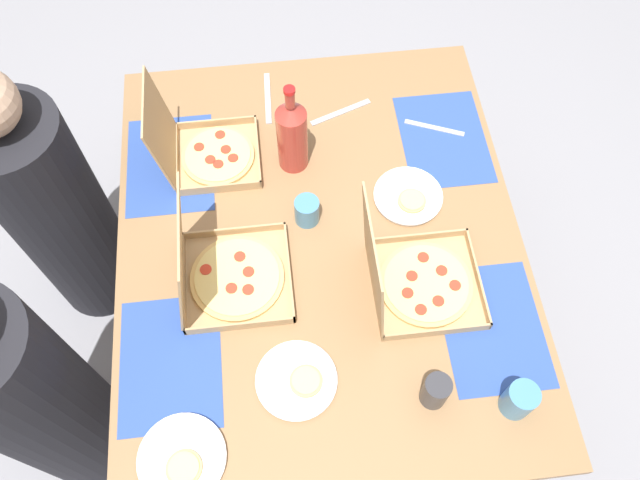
{
  "coord_description": "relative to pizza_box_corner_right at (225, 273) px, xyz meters",
  "views": [
    {
      "loc": [
        -0.86,
        0.1,
        2.32
      ],
      "look_at": [
        0.0,
        0.0,
        0.73
      ],
      "focal_mm": 35.72,
      "sensor_mm": 36.0,
      "label": 1
    }
  ],
  "objects": [
    {
      "name": "ground_plane",
      "position": [
        0.1,
        -0.27,
        -0.78
      ],
      "size": [
        6.0,
        6.0,
        0.0
      ],
      "primitive_type": "plane",
      "color": "gray"
    },
    {
      "name": "dining_table",
      "position": [
        0.1,
        -0.27,
        -0.15
      ],
      "size": [
        1.4,
        1.15,
        0.73
      ],
      "color": "#3F3328",
      "rests_on": "ground_plane"
    },
    {
      "name": "placemat_near_left",
      "position": [
        -0.22,
        -0.69,
        -0.05
      ],
      "size": [
        0.36,
        0.26,
        0.0
      ],
      "primitive_type": "cube",
      "color": "#2D4C9E",
      "rests_on": "dining_table"
    },
    {
      "name": "placemat_near_right",
      "position": [
        0.41,
        -0.69,
        -0.05
      ],
      "size": [
        0.36,
        0.26,
        0.0
      ],
      "primitive_type": "cube",
      "color": "#2D4C9E",
      "rests_on": "dining_table"
    },
    {
      "name": "placemat_far_left",
      "position": [
        -0.22,
        0.16,
        -0.05
      ],
      "size": [
        0.36,
        0.26,
        0.0
      ],
      "primitive_type": "cube",
      "color": "#2D4C9E",
      "rests_on": "dining_table"
    },
    {
      "name": "placemat_far_right",
      "position": [
        0.41,
        0.16,
        -0.05
      ],
      "size": [
        0.36,
        0.26,
        0.0
      ],
      "primitive_type": "cube",
      "color": "#2D4C9E",
      "rests_on": "dining_table"
    },
    {
      "name": "pizza_box_corner_right",
      "position": [
        0.0,
        0.0,
        0.0
      ],
      "size": [
        0.29,
        0.3,
        0.33
      ],
      "color": "tan",
      "rests_on": "dining_table"
    },
    {
      "name": "pizza_box_edge_far",
      "position": [
        0.42,
        0.04,
        -0.01
      ],
      "size": [
        0.25,
        0.29,
        0.29
      ],
      "color": "tan",
      "rests_on": "dining_table"
    },
    {
      "name": "pizza_box_center",
      "position": [
        -0.08,
        -0.5,
        -0.0
      ],
      "size": [
        0.29,
        0.32,
        0.33
      ],
      "color": "tan",
      "rests_on": "dining_table"
    },
    {
      "name": "plate_near_right",
      "position": [
        -0.46,
        0.13,
        -0.04
      ],
      "size": [
        0.21,
        0.21,
        0.03
      ],
      "color": "white",
      "rests_on": "dining_table"
    },
    {
      "name": "plate_far_right",
      "position": [
        -0.3,
        -0.16,
        -0.04
      ],
      "size": [
        0.21,
        0.21,
        0.03
      ],
      "color": "white",
      "rests_on": "dining_table"
    },
    {
      "name": "plate_middle",
      "position": [
        0.21,
        -0.54,
        -0.04
      ],
      "size": [
        0.2,
        0.2,
        0.03
      ],
      "color": "white",
      "rests_on": "dining_table"
    },
    {
      "name": "soda_bottle",
      "position": [
        0.38,
        -0.22,
        0.08
      ],
      "size": [
        0.09,
        0.09,
        0.32
      ],
      "color": "#B2382D",
      "rests_on": "dining_table"
    },
    {
      "name": "cup_clear_right",
      "position": [
        -0.38,
        -0.5,
        0.0
      ],
      "size": [
        0.07,
        0.07,
        0.11
      ],
      "primitive_type": "cylinder",
      "color": "#333338",
      "rests_on": "dining_table"
    },
    {
      "name": "cup_clear_left",
      "position": [
        0.17,
        -0.24,
        -0.01
      ],
      "size": [
        0.07,
        0.07,
        0.09
      ],
      "primitive_type": "cylinder",
      "color": "teal",
      "rests_on": "dining_table"
    },
    {
      "name": "cup_spare",
      "position": [
        -0.42,
        -0.69,
        0.0
      ],
      "size": [
        0.08,
        0.08,
        0.11
      ],
      "primitive_type": "cylinder",
      "color": "teal",
      "rests_on": "dining_table"
    },
    {
      "name": "fork_by_far_right",
      "position": [
        0.46,
        -0.67,
        -0.05
      ],
      "size": [
        0.09,
        0.18,
        0.0
      ],
      "primitive_type": "cube",
      "rotation": [
        0.0,
        0.0,
        4.32
      ],
      "color": "#B7B7BC",
      "rests_on": "dining_table"
    },
    {
      "name": "knife_by_far_left",
      "position": [
        0.55,
        -0.39,
        -0.05
      ],
      "size": [
        0.09,
        0.2,
        0.0
      ],
      "primitive_type": "cube",
      "rotation": [
        0.0,
        0.0,
        5.07
      ],
      "color": "#B7B7BC",
      "rests_on": "dining_table"
    },
    {
      "name": "knife_by_near_left",
      "position": [
        0.64,
        -0.16,
        -0.05
      ],
      "size": [
        0.21,
        0.03,
        0.0
      ],
      "primitive_type": "cube",
      "rotation": [
        0.0,
        0.0,
        6.24
      ],
      "color": "#B7B7BC",
      "rests_on": "dining_table"
    },
    {
      "name": "diner_left_seat",
      "position": [
        -0.22,
        0.57,
        -0.24
      ],
      "size": [
        0.32,
        0.32,
        1.2
      ],
      "color": "black",
      "rests_on": "ground_plane"
    },
    {
      "name": "diner_right_seat",
      "position": [
        0.41,
        0.57,
        -0.26
      ],
      "size": [
        0.32,
        0.32,
        1.16
      ],
      "color": "black",
      "rests_on": "ground_plane"
    }
  ]
}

